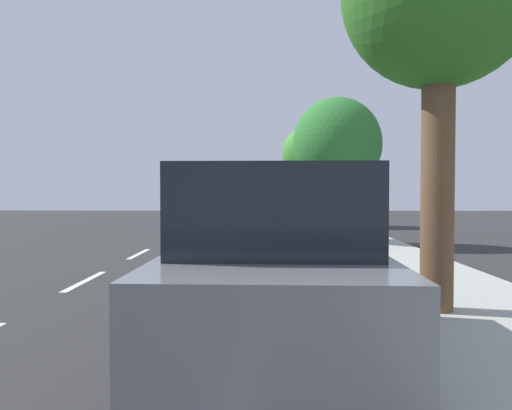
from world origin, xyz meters
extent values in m
plane|color=#2C2C2C|center=(0.00, 0.00, 0.00)|extent=(59.20, 59.20, 0.00)
cube|color=#ADAFA5|center=(3.47, 0.00, 0.07)|extent=(3.12, 37.00, 0.14)
cube|color=gray|center=(1.84, 0.00, 0.07)|extent=(0.16, 37.00, 0.14)
cube|color=white|center=(-2.85, -4.80, 0.00)|extent=(0.14, 2.20, 0.01)
cube|color=white|center=(-2.85, -0.60, 0.00)|extent=(0.14, 2.20, 0.01)
cube|color=white|center=(-2.85, 3.60, 0.00)|extent=(0.14, 2.20, 0.01)
cube|color=white|center=(-2.85, 7.80, 0.00)|extent=(0.14, 2.20, 0.01)
cube|color=white|center=(-2.85, 12.00, 0.00)|extent=(0.14, 2.20, 0.01)
cube|color=white|center=(-2.85, 16.20, 0.00)|extent=(0.14, 2.20, 0.01)
cube|color=white|center=(0.37, 0.00, 0.00)|extent=(0.12, 37.00, 0.01)
cube|color=slate|center=(0.76, -9.26, 0.78)|extent=(2.02, 4.75, 0.90)
cube|color=black|center=(0.76, -9.26, 1.61)|extent=(1.75, 3.14, 0.76)
cylinder|color=black|center=(1.67, -7.82, 0.38)|extent=(0.24, 0.77, 0.76)
cylinder|color=black|center=(-0.07, -7.78, 0.38)|extent=(0.24, 0.77, 0.76)
cylinder|color=black|center=(1.60, -10.73, 0.38)|extent=(0.24, 0.77, 0.76)
cylinder|color=black|center=(-0.15, -10.69, 0.38)|extent=(0.24, 0.77, 0.76)
cube|color=#1E512D|center=(0.90, 0.32, 0.60)|extent=(1.91, 4.46, 0.64)
cube|color=black|center=(0.90, 0.32, 1.22)|extent=(1.62, 2.15, 0.60)
cylinder|color=black|center=(1.75, 1.66, 0.33)|extent=(0.24, 0.67, 0.66)
cylinder|color=black|center=(0.13, 1.71, 0.33)|extent=(0.24, 0.67, 0.66)
cylinder|color=black|center=(1.66, -1.07, 0.33)|extent=(0.24, 0.67, 0.66)
cylinder|color=black|center=(0.04, -1.01, 0.33)|extent=(0.24, 0.67, 0.66)
cube|color=black|center=(0.65, 10.48, 0.60)|extent=(1.99, 4.49, 0.64)
cube|color=black|center=(0.65, 10.48, 1.22)|extent=(1.66, 2.18, 0.60)
cylinder|color=black|center=(1.39, 11.88, 0.33)|extent=(0.25, 0.67, 0.66)
cylinder|color=black|center=(-0.23, 11.80, 0.33)|extent=(0.25, 0.67, 0.66)
cylinder|color=black|center=(1.53, 9.16, 0.33)|extent=(0.25, 0.67, 0.66)
cylinder|color=black|center=(-0.08, 9.07, 0.33)|extent=(0.25, 0.67, 0.66)
torus|color=black|center=(1.02, 4.03, 0.37)|extent=(0.52, 0.57, 0.73)
torus|color=black|center=(1.72, 4.80, 0.37)|extent=(0.52, 0.57, 0.73)
cylinder|color=#197233|center=(1.28, 4.32, 0.46)|extent=(0.46, 0.50, 0.54)
cylinder|color=#197233|center=(1.52, 4.59, 0.45)|extent=(0.12, 0.13, 0.50)
cylinder|color=#197233|center=(1.31, 4.36, 0.71)|extent=(0.52, 0.56, 0.05)
cylinder|color=#197233|center=(1.60, 4.68, 0.28)|extent=(0.26, 0.29, 0.20)
cylinder|color=#197233|center=(1.64, 4.72, 0.53)|extent=(0.20, 0.22, 0.35)
cylinder|color=#197233|center=(1.04, 4.06, 0.54)|extent=(0.10, 0.11, 0.36)
cube|color=black|center=(1.56, 4.63, 0.74)|extent=(0.24, 0.25, 0.05)
cylinder|color=black|center=(1.07, 4.09, 0.78)|extent=(0.36, 0.33, 0.03)
cylinder|color=#C6B284|center=(1.50, 4.04, 0.43)|extent=(0.15, 0.15, 0.85)
cylinder|color=#C6B284|center=(1.63, 3.89, 0.43)|extent=(0.15, 0.15, 0.85)
cube|color=white|center=(1.57, 3.97, 1.16)|extent=(0.42, 0.44, 0.60)
cylinder|color=white|center=(1.40, 4.17, 1.13)|extent=(0.10, 0.10, 0.57)
cylinder|color=white|center=(1.73, 3.77, 1.13)|extent=(0.10, 0.10, 0.57)
sphere|color=#8C9664|center=(1.57, 3.97, 1.58)|extent=(0.24, 0.24, 0.24)
sphere|color=navy|center=(1.57, 3.97, 1.62)|extent=(0.27, 0.27, 0.27)
cube|color=black|center=(1.72, 4.09, 1.18)|extent=(0.33, 0.35, 0.44)
cylinder|color=brown|center=(3.00, -7.64, 1.94)|extent=(0.44, 0.44, 3.59)
cylinder|color=brown|center=(3.00, 1.74, 1.31)|extent=(0.45, 0.45, 2.34)
ellipsoid|color=#2E772F|center=(3.00, 1.74, 3.27)|extent=(2.86, 2.86, 3.00)
cylinder|color=brown|center=(3.00, 10.25, 1.46)|extent=(0.48, 0.48, 2.63)
ellipsoid|color=#429035|center=(3.00, 10.25, 3.59)|extent=(2.95, 2.95, 2.78)
camera|label=1|loc=(0.66, -14.45, 1.77)|focal=35.09mm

